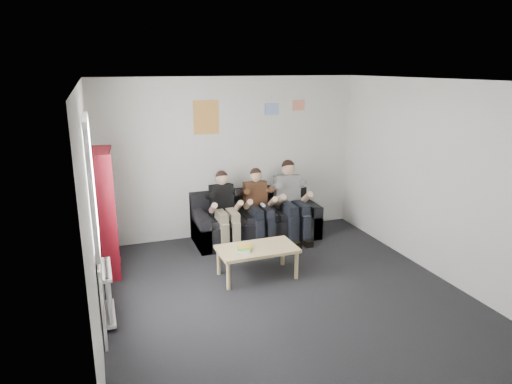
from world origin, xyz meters
TOP-DOWN VIEW (x-y plane):
  - room_shell at (0.00, 0.00)m, footprint 5.00×5.00m
  - sofa at (0.31, 2.10)m, footprint 2.10×0.86m
  - bookshelf at (-2.09, 1.59)m, footprint 0.27×0.80m
  - coffee_table at (-0.16, 0.68)m, footprint 1.09×0.60m
  - game_cases at (-0.36, 0.66)m, footprint 0.23×0.20m
  - person_left at (-0.27, 1.91)m, footprint 0.37×0.79m
  - person_middle at (0.31, 1.91)m, footprint 0.37×0.79m
  - person_right at (0.90, 1.90)m, footprint 0.42×0.90m
  - radiator at (-2.15, 0.20)m, footprint 0.10×0.64m
  - window at (-2.22, 0.20)m, footprint 0.05×1.30m
  - poster_large at (-0.40, 2.49)m, footprint 0.42×0.01m
  - poster_blue at (0.75, 2.49)m, footprint 0.25×0.01m
  - poster_pink at (1.25, 2.49)m, footprint 0.22×0.01m
  - poster_sign at (-1.00, 2.49)m, footprint 0.20×0.01m

SIDE VIEW (x-z plane):
  - sofa at x=0.31m, z-range -0.11..0.70m
  - radiator at x=-2.15m, z-range 0.05..0.65m
  - coffee_table at x=-0.16m, z-range 0.17..0.60m
  - game_cases at x=-0.36m, z-range 0.44..0.48m
  - person_left at x=-0.27m, z-range 0.00..1.24m
  - person_middle at x=0.31m, z-range 0.00..1.24m
  - person_right at x=0.90m, z-range -0.01..1.32m
  - bookshelf at x=-2.09m, z-range 0.00..1.77m
  - window at x=-2.22m, z-range -0.15..2.21m
  - room_shell at x=0.00m, z-range -1.15..3.85m
  - poster_large at x=-0.40m, z-range 1.77..2.32m
  - poster_blue at x=0.75m, z-range 2.05..2.25m
  - poster_pink at x=1.25m, z-range 2.11..2.29m
  - poster_sign at x=-1.00m, z-range 2.18..2.32m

